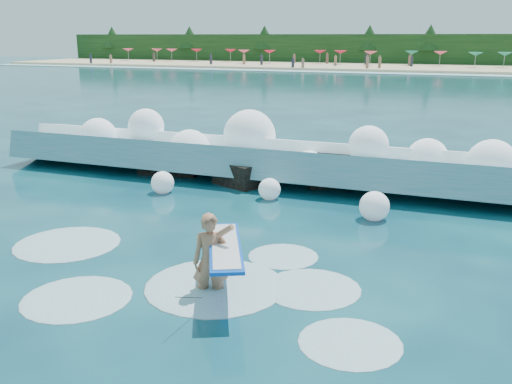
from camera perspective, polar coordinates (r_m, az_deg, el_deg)
ground at (r=12.52m, az=-9.87°, el=-6.90°), size 200.00×200.00×0.00m
beach at (r=88.16m, az=17.88°, el=11.70°), size 140.00×20.00×0.40m
wet_band at (r=77.22m, az=17.25°, el=11.21°), size 140.00×5.00×0.08m
treeline at (r=98.05m, az=18.44°, el=13.30°), size 140.00×4.00×5.00m
breaking_wave at (r=19.17m, az=1.78°, el=2.99°), size 19.73×3.00×1.70m
rock_cluster at (r=19.43m, az=-1.54°, el=2.55°), size 7.97×3.14×1.23m
surfer_with_board at (r=10.72m, az=-4.23°, el=-6.62°), size 1.65×2.97×1.86m
wave_spray at (r=19.04m, az=1.37°, el=4.52°), size 14.87×4.93×2.30m
surf_foam at (r=11.69m, az=-7.72°, el=-8.45°), size 9.19×5.19×0.14m
beach_umbrellas at (r=90.01m, az=18.04°, el=13.06°), size 112.88×6.64×0.50m
beachgoers at (r=85.46m, az=16.12°, el=12.35°), size 106.02×13.03×1.94m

